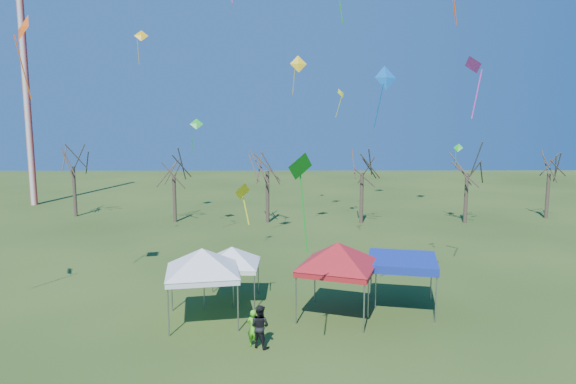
# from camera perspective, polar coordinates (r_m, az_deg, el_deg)

# --- Properties ---
(ground) EXTENTS (140.00, 140.00, 0.00)m
(ground) POSITION_cam_1_polar(r_m,az_deg,el_deg) (23.05, 1.82, -15.71)
(ground) COLOR #284315
(ground) RESTS_ON ground
(radio_mast) EXTENTS (0.70, 0.70, 25.00)m
(radio_mast) POSITION_cam_1_polar(r_m,az_deg,el_deg) (61.45, -27.10, 10.31)
(radio_mast) COLOR silver
(radio_mast) RESTS_ON ground
(tree_0) EXTENTS (3.83, 3.83, 8.44)m
(tree_0) POSITION_cam_1_polar(r_m,az_deg,el_deg) (52.47, -22.88, 4.48)
(tree_0) COLOR #3D2D21
(tree_0) RESTS_ON ground
(tree_1) EXTENTS (3.42, 3.42, 7.54)m
(tree_1) POSITION_cam_1_polar(r_m,az_deg,el_deg) (46.89, -12.64, 3.70)
(tree_1) COLOR #3D2D21
(tree_1) RESTS_ON ground
(tree_2) EXTENTS (3.71, 3.71, 8.18)m
(tree_2) POSITION_cam_1_polar(r_m,az_deg,el_deg) (45.55, -2.32, 4.39)
(tree_2) COLOR #3D2D21
(tree_2) RESTS_ON ground
(tree_3) EXTENTS (3.59, 3.59, 7.91)m
(tree_3) POSITION_cam_1_polar(r_m,az_deg,el_deg) (45.73, 8.27, 4.06)
(tree_3) COLOR #3D2D21
(tree_3) RESTS_ON ground
(tree_4) EXTENTS (3.58, 3.58, 7.89)m
(tree_4) POSITION_cam_1_polar(r_m,az_deg,el_deg) (47.99, 19.38, 3.85)
(tree_4) COLOR #3D2D21
(tree_4) RESTS_ON ground
(tree_5) EXTENTS (3.39, 3.39, 7.46)m
(tree_5) POSITION_cam_1_polar(r_m,az_deg,el_deg) (53.26, 27.12, 3.45)
(tree_5) COLOR #3D2D21
(tree_5) RESTS_ON ground
(tent_white_west) EXTENTS (4.46, 4.46, 3.99)m
(tent_white_west) POSITION_cam_1_polar(r_m,az_deg,el_deg) (23.91, -9.53, -6.74)
(tent_white_west) COLOR gray
(tent_white_west) RESTS_ON ground
(tent_white_mid) EXTENTS (3.75, 3.75, 3.31)m
(tent_white_mid) POSITION_cam_1_polar(r_m,az_deg,el_deg) (26.40, -6.25, -6.48)
(tent_white_mid) COLOR gray
(tent_white_mid) RESTS_ON ground
(tent_red) EXTENTS (4.45, 4.45, 4.16)m
(tent_red) POSITION_cam_1_polar(r_m,az_deg,el_deg) (24.20, 5.58, -6.15)
(tent_red) COLOR gray
(tent_red) RESTS_ON ground
(tent_blue) EXTENTS (3.89, 3.89, 2.58)m
(tent_blue) POSITION_cam_1_polar(r_m,az_deg,el_deg) (25.90, 12.56, -7.60)
(tent_blue) COLOR gray
(tent_blue) RESTS_ON ground
(person_green) EXTENTS (0.68, 0.57, 1.59)m
(person_green) POSITION_cam_1_polar(r_m,az_deg,el_deg) (21.83, -3.85, -14.87)
(person_green) COLOR #53C71F
(person_green) RESTS_ON ground
(person_dark) EXTENTS (1.09, 1.02, 1.79)m
(person_dark) POSITION_cam_1_polar(r_m,az_deg,el_deg) (21.75, -3.16, -14.67)
(person_dark) COLOR black
(person_dark) RESTS_ON ground
(kite_17) EXTENTS (1.15, 1.28, 3.26)m
(kite_17) POSITION_cam_1_polar(r_m,az_deg,el_deg) (28.91, 19.94, 13.09)
(kite_17) COLOR #FC38C4
(kite_17) RESTS_ON ground
(kite_5) EXTENTS (1.22, 1.16, 3.61)m
(kite_5) POSITION_cam_1_polar(r_m,az_deg,el_deg) (17.67, 1.32, 2.72)
(kite_5) COLOR #18A120
(kite_5) RESTS_ON ground
(kite_13) EXTENTS (1.17, 0.87, 2.73)m
(kite_13) POSITION_cam_1_polar(r_m,az_deg,el_deg) (42.36, -10.15, 7.42)
(kite_13) COLOR green
(kite_13) RESTS_ON ground
(kite_11) EXTENTS (1.34, 0.77, 2.89)m
(kite_11) POSITION_cam_1_polar(r_m,az_deg,el_deg) (39.55, 1.17, 14.02)
(kite_11) COLOR yellow
(kite_11) RESTS_ON ground
(kite_8) EXTENTS (1.34, 1.34, 3.87)m
(kite_8) POSITION_cam_1_polar(r_m,az_deg,el_deg) (27.19, -27.44, 15.83)
(kite_8) COLOR #FF560D
(kite_8) RESTS_ON ground
(kite_1) EXTENTS (0.96, 0.96, 2.04)m
(kite_1) POSITION_cam_1_polar(r_m,az_deg,el_deg) (23.89, -5.12, 0.05)
(kite_1) COLOR #FFFA1A
(kite_1) RESTS_ON ground
(kite_2) EXTENTS (1.25, 0.89, 2.81)m
(kite_2) POSITION_cam_1_polar(r_m,az_deg,el_deg) (45.84, -16.01, 16.34)
(kite_2) COLOR #EBA10C
(kite_2) RESTS_ON ground
(kite_19) EXTENTS (0.98, 1.04, 2.41)m
(kite_19) POSITION_cam_1_polar(r_m,az_deg,el_deg) (44.09, 5.91, 10.83)
(kite_19) COLOR #C0D516
(kite_19) RESTS_ON ground
(kite_12) EXTENTS (0.94, 0.81, 2.54)m
(kite_12) POSITION_cam_1_polar(r_m,az_deg,el_deg) (46.99, 18.37, 4.61)
(kite_12) COLOR green
(kite_12) RESTS_ON ground
(kite_27) EXTENTS (1.09, 0.78, 2.64)m
(kite_27) POSITION_cam_1_polar(r_m,az_deg,el_deg) (22.78, 10.81, 12.28)
(kite_27) COLOR blue
(kite_27) RESTS_ON ground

